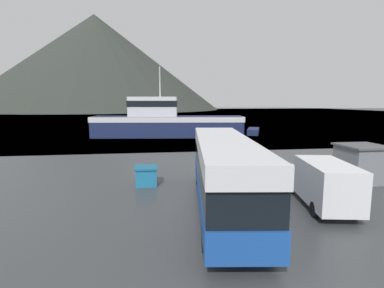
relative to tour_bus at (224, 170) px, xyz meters
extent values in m
plane|color=#3D5160|center=(1.83, 136.31, -1.90)|extent=(240.00, 240.00, 0.00)
cone|color=#2D332D|center=(-35.74, 185.42, 27.10)|extent=(152.44, 152.44, 58.00)
cube|color=#194799|center=(0.00, -0.01, -0.94)|extent=(3.99, 12.15, 1.03)
cube|color=black|center=(0.00, -0.01, 0.17)|extent=(3.91, 11.90, 1.18)
cube|color=silver|center=(0.00, -0.01, 1.12)|extent=(3.99, 12.15, 0.74)
cube|color=black|center=(0.79, 5.92, -0.04)|extent=(2.14, 0.34, 1.59)
cylinder|color=black|center=(-0.51, 4.27, -1.45)|extent=(0.42, 0.93, 0.90)
cylinder|color=black|center=(1.61, 3.98, -1.45)|extent=(0.42, 0.93, 0.90)
cylinder|color=black|center=(-1.61, -4.01, -1.45)|extent=(0.42, 0.93, 0.90)
cylinder|color=black|center=(0.51, -4.29, -1.45)|extent=(0.42, 0.93, 0.90)
cube|color=silver|center=(4.78, -0.89, -0.59)|extent=(2.67, 4.45, 1.93)
cube|color=silver|center=(5.34, 2.03, -1.02)|extent=(2.22, 2.12, 1.06)
cube|color=black|center=(5.18, 1.17, -0.15)|extent=(1.61, 0.37, 0.68)
cylinder|color=black|center=(4.47, 1.96, -1.55)|extent=(0.35, 0.73, 0.70)
cylinder|color=black|center=(6.13, 1.64, -1.55)|extent=(0.35, 0.73, 0.70)
cylinder|color=black|center=(3.77, -1.67, -1.55)|extent=(0.35, 0.73, 0.70)
cylinder|color=black|center=(5.43, -1.99, -1.55)|extent=(0.35, 0.73, 0.70)
cube|color=#19234C|center=(-0.73, 30.30, -0.43)|extent=(21.92, 7.65, 2.95)
cube|color=silver|center=(-0.73, 30.30, 0.68)|extent=(22.14, 7.73, 0.74)
cube|color=silver|center=(-2.86, 30.56, 2.46)|extent=(7.25, 4.37, 2.82)
cube|color=black|center=(-2.86, 30.56, 2.88)|extent=(7.40, 4.48, 0.85)
cylinder|color=#B2B2B7|center=(-1.83, 30.44, 6.02)|extent=(0.20, 0.20, 4.30)
cube|color=teal|center=(-3.73, 4.66, -1.38)|extent=(1.26, 1.32, 1.04)
cube|color=#1A5F86|center=(-3.73, 4.66, -0.81)|extent=(1.38, 1.45, 0.12)
cube|color=slate|center=(10.02, 3.56, -0.78)|extent=(2.41, 2.55, 2.26)
cube|color=#4C4C51|center=(10.02, 3.56, 0.41)|extent=(2.66, 2.81, 0.12)
cube|color=#19234C|center=(12.79, 31.59, -1.46)|extent=(3.54, 5.54, 0.89)
camera|label=1|loc=(-3.48, -13.58, 3.24)|focal=28.00mm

